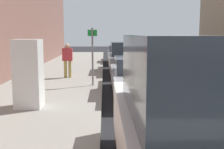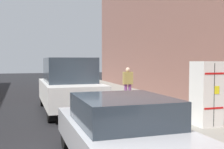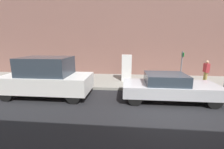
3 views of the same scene
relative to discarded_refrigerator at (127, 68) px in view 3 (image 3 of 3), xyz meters
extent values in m
plane|color=black|center=(4.52, 1.67, -1.09)|extent=(80.00, 80.00, 0.00)
cube|color=gray|center=(-0.04, 1.67, -1.01)|extent=(4.01, 44.00, 0.16)
cube|color=#7F564C|center=(-2.79, 1.67, 3.87)|extent=(1.51, 39.60, 9.91)
cube|color=white|center=(0.00, 0.00, 0.00)|extent=(0.69, 0.69, 1.85)
cube|color=black|center=(0.00, 0.35, 0.00)|extent=(0.01, 0.01, 1.76)
cube|color=yellow|center=(-0.09, 0.35, 0.13)|extent=(0.16, 0.01, 0.22)
cube|color=red|center=(0.00, 0.35, 0.59)|extent=(0.62, 0.01, 0.05)
cube|color=red|center=(0.00, 0.35, -0.37)|extent=(0.62, 0.01, 0.05)
cylinder|color=#47443F|center=(0.83, -3.44, -0.92)|extent=(0.70, 0.70, 0.02)
cylinder|color=slate|center=(1.60, 3.22, 0.19)|extent=(0.07, 0.07, 2.23)
cube|color=#198C33|center=(1.60, 3.24, 1.10)|extent=(0.36, 0.02, 0.24)
cylinder|color=gold|center=(1.49, -6.09, -0.62)|extent=(0.22, 0.22, 0.60)
sphere|color=gold|center=(1.49, -6.09, -0.30)|extent=(0.20, 0.20, 0.20)
cylinder|color=#7A3D7F|center=(0.24, -5.35, -0.54)|extent=(0.14, 0.14, 0.76)
cylinder|color=#7A3D7F|center=(0.44, -5.35, -0.54)|extent=(0.14, 0.14, 0.76)
cube|color=#A8934C|center=(0.34, -5.35, 0.12)|extent=(0.44, 0.22, 0.57)
sphere|color=beige|center=(0.34, -5.35, 0.51)|extent=(0.21, 0.21, 0.21)
cylinder|color=#A8934C|center=(0.27, 5.28, -0.54)|extent=(0.14, 0.14, 0.77)
cylinder|color=#A8934C|center=(0.47, 5.28, -0.54)|extent=(0.14, 0.14, 0.77)
cube|color=#B73338|center=(0.37, 5.28, 0.14)|extent=(0.45, 0.22, 0.58)
sphere|color=tan|center=(0.37, 5.28, 0.53)|extent=(0.21, 0.21, 0.21)
cube|color=silver|center=(3.26, -4.25, -0.33)|extent=(2.04, 4.62, 0.85)
cube|color=#2D3842|center=(3.26, -4.25, 0.57)|extent=(1.79, 2.54, 0.95)
cylinder|color=black|center=(2.37, -2.52, -0.75)|extent=(0.22, 0.67, 0.67)
cylinder|color=black|center=(4.15, -2.52, -0.75)|extent=(0.22, 0.67, 0.67)
cylinder|color=black|center=(2.37, -5.97, -0.75)|extent=(0.22, 0.67, 0.67)
cylinder|color=black|center=(4.15, -5.97, -0.75)|extent=(0.22, 0.67, 0.67)
cube|color=silver|center=(3.26, 2.16, -0.49)|extent=(1.88, 4.64, 0.55)
cube|color=#2D3842|center=(3.26, 1.93, 0.03)|extent=(1.65, 1.95, 0.50)
cylinder|color=black|center=(2.45, 3.91, -0.77)|extent=(0.22, 0.64, 0.64)
cylinder|color=black|center=(4.07, 3.91, -0.77)|extent=(0.22, 0.64, 0.64)
cylinder|color=black|center=(2.45, 0.41, -0.77)|extent=(0.22, 0.64, 0.64)
cylinder|color=black|center=(4.07, 0.41, -0.77)|extent=(0.22, 0.64, 0.64)
camera|label=1|loc=(2.05, -7.57, 1.06)|focal=45.00mm
camera|label=2|loc=(5.05, 6.79, 0.96)|focal=45.00mm
camera|label=3|loc=(10.70, -0.04, 1.82)|focal=24.00mm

